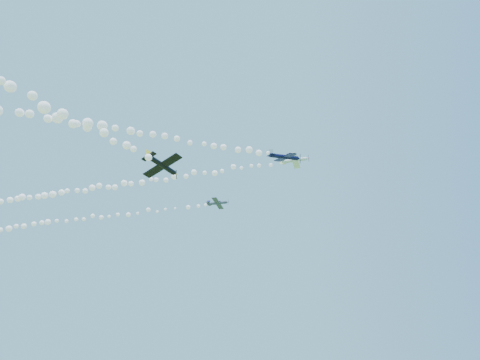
# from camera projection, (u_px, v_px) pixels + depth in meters

# --- Properties ---
(plane_white) EXTENTS (6.78, 7.19, 1.99)m
(plane_white) POSITION_uv_depth(u_px,v_px,m) (295.00, 160.00, 94.07)
(plane_white) COLOR white
(smoke_trail_white) EXTENTS (82.77, 17.11, 2.89)m
(smoke_trail_white) POSITION_uv_depth(u_px,v_px,m) (128.00, 184.00, 105.08)
(smoke_trail_white) COLOR white
(plane_navy) EXTENTS (7.84, 8.05, 2.65)m
(plane_navy) POSITION_uv_depth(u_px,v_px,m) (285.00, 157.00, 89.40)
(plane_navy) COLOR #0C0D35
(smoke_trail_navy) EXTENTS (71.32, 34.44, 3.12)m
(smoke_trail_navy) POSITION_uv_depth(u_px,v_px,m) (88.00, 124.00, 77.24)
(smoke_trail_navy) COLOR white
(plane_grey) EXTENTS (6.24, 6.60, 1.95)m
(plane_grey) POSITION_uv_depth(u_px,v_px,m) (218.00, 203.00, 107.83)
(plane_grey) COLOR #3B4155
(smoke_trail_grey) EXTENTS (81.31, 15.95, 2.91)m
(smoke_trail_grey) POSITION_uv_depth(u_px,v_px,m) (79.00, 219.00, 118.21)
(smoke_trail_grey) COLOR white
(plane_black) EXTENTS (6.81, 6.43, 2.65)m
(plane_black) POSITION_uv_depth(u_px,v_px,m) (162.00, 165.00, 62.26)
(plane_black) COLOR black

